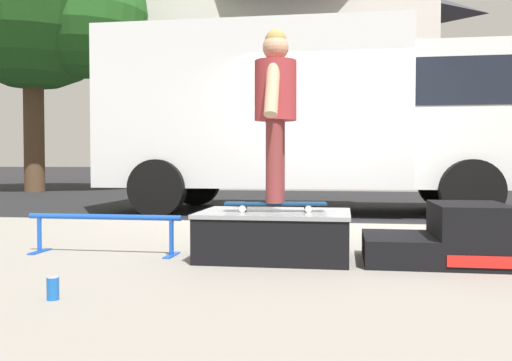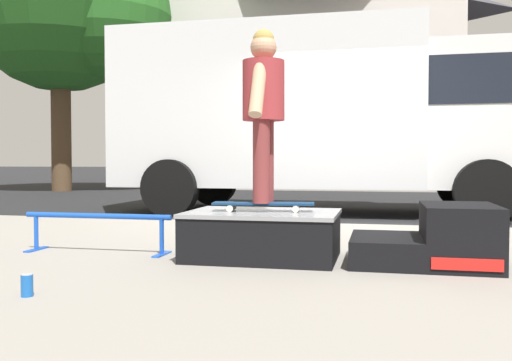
{
  "view_description": "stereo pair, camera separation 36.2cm",
  "coord_description": "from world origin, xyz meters",
  "px_view_note": "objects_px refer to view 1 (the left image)",
  "views": [
    {
      "loc": [
        0.21,
        -7.33,
        0.87
      ],
      "look_at": [
        -0.7,
        -1.63,
        0.67
      ],
      "focal_mm": 39.21,
      "sensor_mm": 36.0,
      "label": 1
    },
    {
      "loc": [
        0.56,
        -7.27,
        0.87
      ],
      "look_at": [
        -0.7,
        -1.63,
        0.67
      ],
      "focal_mm": 39.21,
      "sensor_mm": 36.0,
      "label": 2
    }
  ],
  "objects_px": {
    "skate_box": "(275,233)",
    "soda_can": "(53,288)",
    "skater_kid": "(276,101)",
    "skateboard": "(275,204)",
    "box_truck": "(314,112)",
    "kicker_ramp": "(447,238)",
    "grind_rail": "(104,225)"
  },
  "relations": [
    {
      "from": "box_truck",
      "to": "soda_can",
      "type": "bearing_deg",
      "value": -98.77
    },
    {
      "from": "skate_box",
      "to": "skater_kid",
      "type": "bearing_deg",
      "value": 53.34
    },
    {
      "from": "grind_rail",
      "to": "soda_can",
      "type": "bearing_deg",
      "value": -76.18
    },
    {
      "from": "kicker_ramp",
      "to": "box_truck",
      "type": "relative_size",
      "value": 0.15
    },
    {
      "from": "kicker_ramp",
      "to": "grind_rail",
      "type": "height_order",
      "value": "kicker_ramp"
    },
    {
      "from": "kicker_ramp",
      "to": "skateboard",
      "type": "xyz_separation_m",
      "value": [
        -1.28,
        0.0,
        0.24
      ]
    },
    {
      "from": "skateboard",
      "to": "skater_kid",
      "type": "height_order",
      "value": "skater_kid"
    },
    {
      "from": "soda_can",
      "to": "box_truck",
      "type": "height_order",
      "value": "box_truck"
    },
    {
      "from": "skateboard",
      "to": "skater_kid",
      "type": "distance_m",
      "value": 0.79
    },
    {
      "from": "skater_kid",
      "to": "soda_can",
      "type": "distance_m",
      "value": 2.14
    },
    {
      "from": "kicker_ramp",
      "to": "skater_kid",
      "type": "distance_m",
      "value": 1.64
    },
    {
      "from": "soda_can",
      "to": "kicker_ramp",
      "type": "bearing_deg",
      "value": 32.52
    },
    {
      "from": "skateboard",
      "to": "skater_kid",
      "type": "bearing_deg",
      "value": 0.0
    },
    {
      "from": "skate_box",
      "to": "soda_can",
      "type": "relative_size",
      "value": 9.14
    },
    {
      "from": "skate_box",
      "to": "kicker_ramp",
      "type": "xyz_separation_m",
      "value": [
        1.28,
        -0.0,
        -0.01
      ]
    },
    {
      "from": "skater_kid",
      "to": "box_truck",
      "type": "distance_m",
      "value": 5.27
    },
    {
      "from": "box_truck",
      "to": "skater_kid",
      "type": "bearing_deg",
      "value": -90.06
    },
    {
      "from": "skate_box",
      "to": "grind_rail",
      "type": "bearing_deg",
      "value": -178.94
    },
    {
      "from": "skater_kid",
      "to": "box_truck",
      "type": "height_order",
      "value": "box_truck"
    },
    {
      "from": "grind_rail",
      "to": "skateboard",
      "type": "distance_m",
      "value": 1.4
    },
    {
      "from": "skate_box",
      "to": "soda_can",
      "type": "bearing_deg",
      "value": -124.98
    },
    {
      "from": "box_truck",
      "to": "kicker_ramp",
      "type": "bearing_deg",
      "value": -76.44
    },
    {
      "from": "skate_box",
      "to": "skateboard",
      "type": "xyz_separation_m",
      "value": [
        0.0,
        0.0,
        0.23
      ]
    },
    {
      "from": "skate_box",
      "to": "skateboard",
      "type": "distance_m",
      "value": 0.23
    },
    {
      "from": "skate_box",
      "to": "skateboard",
      "type": "bearing_deg",
      "value": 53.34
    },
    {
      "from": "kicker_ramp",
      "to": "soda_can",
      "type": "relative_size",
      "value": 8.09
    },
    {
      "from": "kicker_ramp",
      "to": "grind_rail",
      "type": "distance_m",
      "value": 2.67
    },
    {
      "from": "grind_rail",
      "to": "box_truck",
      "type": "xyz_separation_m",
      "value": [
        1.4,
        5.29,
        1.34
      ]
    },
    {
      "from": "soda_can",
      "to": "box_truck",
      "type": "xyz_separation_m",
      "value": [
        1.04,
        6.74,
        1.52
      ]
    },
    {
      "from": "skateboard",
      "to": "soda_can",
      "type": "height_order",
      "value": "skateboard"
    },
    {
      "from": "skate_box",
      "to": "box_truck",
      "type": "distance_m",
      "value": 5.44
    },
    {
      "from": "grind_rail",
      "to": "skater_kid",
      "type": "height_order",
      "value": "skater_kid"
    }
  ]
}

